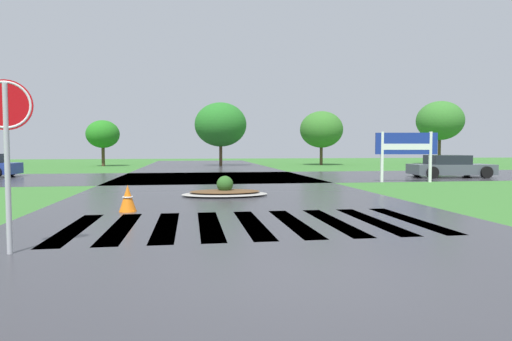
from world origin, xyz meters
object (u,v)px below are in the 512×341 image
object	(u,v)px
estate_billboard	(406,147)
median_island	(225,192)
stop_sign	(6,125)
car_white_sedan	(450,167)
traffic_cone	(128,199)

from	to	relation	value
estate_billboard	median_island	world-z (taller)	estate_billboard
stop_sign	car_white_sedan	world-z (taller)	stop_sign
stop_sign	car_white_sedan	xyz separation A→B (m)	(16.87, 14.84, -1.40)
estate_billboard	car_white_sedan	distance (m)	5.07
stop_sign	median_island	distance (m)	8.65
car_white_sedan	traffic_cone	world-z (taller)	car_white_sedan
car_white_sedan	traffic_cone	size ratio (longest dim) A/B	6.54
estate_billboard	traffic_cone	xyz separation A→B (m)	(-11.65, -7.78, -1.35)
median_island	car_white_sedan	bearing A→B (deg)	29.47
stop_sign	traffic_cone	world-z (taller)	stop_sign
stop_sign	car_white_sedan	size ratio (longest dim) A/B	0.59
estate_billboard	median_island	xyz separation A→B (m)	(-8.92, -4.52, -1.54)
estate_billboard	car_white_sedan	bearing A→B (deg)	-135.58
car_white_sedan	traffic_cone	bearing A→B (deg)	-140.41
stop_sign	estate_billboard	size ratio (longest dim) A/B	0.92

